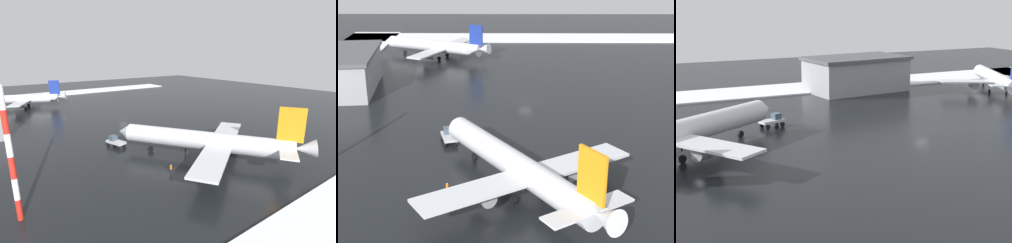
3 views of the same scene
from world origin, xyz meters
The scene contains 8 objects.
ground_plane centered at (0.00, 0.00, 0.00)m, with size 240.00×240.00×0.00m, color black.
snow_bank_left centered at (-67.00, 0.00, 0.18)m, with size 14.00×116.00×0.35m, color white.
airplane_distant_tail centered at (41.26, -2.14, 3.86)m, with size 34.69×29.79×11.68m.
airplane_parked_starboard centered at (-38.52, -24.15, 3.41)m, with size 27.78×32.69×10.33m.
pushback_tug centered at (23.39, -13.84, 1.28)m, with size 5.02×3.36×2.50m.
ground_crew_beside_wing centered at (41.91, -11.98, 0.97)m, with size 0.36×0.36×1.71m.
ground_crew_near_tug centered at (35.48, -3.12, 0.97)m, with size 0.36×0.36×1.71m.
antenna_mast centered at (40.93, -35.52, 8.68)m, with size 0.70×0.70×17.36m.
Camera 1 is at (75.85, -37.79, 20.83)m, focal length 28.00 mm.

